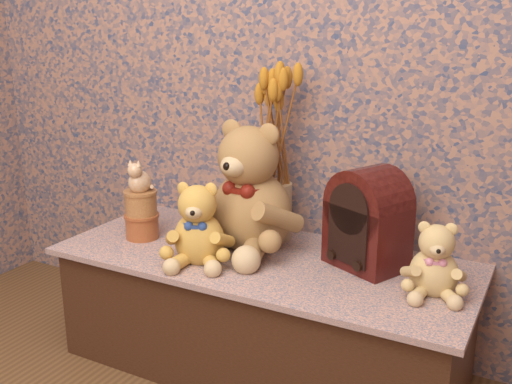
# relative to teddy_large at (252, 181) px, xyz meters

# --- Properties ---
(display_shelf) EXTENTS (1.42, 0.61, 0.42)m
(display_shelf) POSITION_rel_teddy_large_xyz_m (0.08, -0.07, -0.45)
(display_shelf) COLOR #3A5276
(display_shelf) RESTS_ON ground
(teddy_large) EXTENTS (0.42, 0.49, 0.48)m
(teddy_large) POSITION_rel_teddy_large_xyz_m (0.00, 0.00, 0.00)
(teddy_large) COLOR #A46D3F
(teddy_large) RESTS_ON display_shelf
(teddy_medium) EXTENTS (0.32, 0.34, 0.29)m
(teddy_medium) POSITION_rel_teddy_large_xyz_m (-0.09, -0.20, -0.09)
(teddy_medium) COLOR gold
(teddy_medium) RESTS_ON display_shelf
(teddy_small) EXTENTS (0.24, 0.27, 0.24)m
(teddy_small) POSITION_rel_teddy_large_xyz_m (0.65, -0.08, -0.12)
(teddy_small) COLOR tan
(teddy_small) RESTS_ON display_shelf
(cathedral_radio) EXTENTS (0.29, 0.26, 0.33)m
(cathedral_radio) POSITION_rel_teddy_large_xyz_m (0.41, 0.02, -0.08)
(cathedral_radio) COLOR black
(cathedral_radio) RESTS_ON display_shelf
(ceramic_vase) EXTENTS (0.13, 0.13, 0.21)m
(ceramic_vase) POSITION_rel_teddy_large_xyz_m (0.04, 0.11, -0.14)
(ceramic_vase) COLOR tan
(ceramic_vase) RESTS_ON display_shelf
(dried_stalks) EXTENTS (0.23, 0.23, 0.38)m
(dried_stalks) POSITION_rel_teddy_large_xyz_m (0.04, 0.11, 0.16)
(dried_stalks) COLOR #BF741E
(dried_stalks) RESTS_ON ceramic_vase
(biscuit_tin_lower) EXTENTS (0.16, 0.16, 0.09)m
(biscuit_tin_lower) POSITION_rel_teddy_large_xyz_m (-0.40, -0.12, -0.20)
(biscuit_tin_lower) COLOR #AE7433
(biscuit_tin_lower) RESTS_ON display_shelf
(biscuit_tin_upper) EXTENTS (0.13, 0.13, 0.09)m
(biscuit_tin_upper) POSITION_rel_teddy_large_xyz_m (-0.40, -0.12, -0.11)
(biscuit_tin_upper) COLOR tan
(biscuit_tin_upper) RESTS_ON biscuit_tin_lower
(cat_figurine) EXTENTS (0.11, 0.12, 0.13)m
(cat_figurine) POSITION_rel_teddy_large_xyz_m (-0.40, -0.12, -0.00)
(cat_figurine) COLOR silver
(cat_figurine) RESTS_ON biscuit_tin_upper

